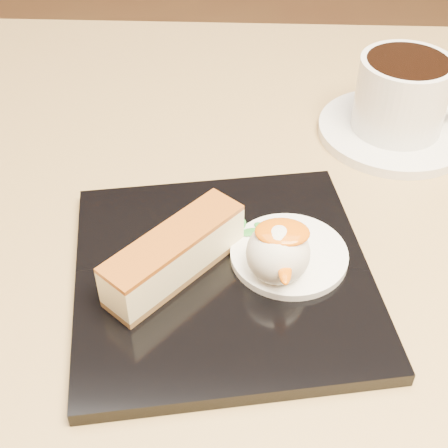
{
  "coord_description": "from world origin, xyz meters",
  "views": [
    {
      "loc": [
        0.02,
        -0.39,
        1.07
      ],
      "look_at": [
        0.0,
        -0.04,
        0.76
      ],
      "focal_mm": 50.0,
      "sensor_mm": 36.0,
      "label": 1
    }
  ],
  "objects_px": {
    "dessert_plate": "(223,275)",
    "ice_cream_scoop": "(278,253)",
    "cheesecake": "(175,255)",
    "coffee_cup": "(404,93)",
    "saucer": "(394,131)",
    "table": "(224,339)"
  },
  "relations": [
    {
      "from": "dessert_plate",
      "to": "ice_cream_scoop",
      "type": "relative_size",
      "value": 4.72
    },
    {
      "from": "cheesecake",
      "to": "ice_cream_scoop",
      "type": "distance_m",
      "value": 0.08
    },
    {
      "from": "cheesecake",
      "to": "ice_cream_scoop",
      "type": "xyz_separation_m",
      "value": [
        0.08,
        0.0,
        0.0
      ]
    },
    {
      "from": "ice_cream_scoop",
      "to": "coffee_cup",
      "type": "height_order",
      "value": "coffee_cup"
    },
    {
      "from": "cheesecake",
      "to": "ice_cream_scoop",
      "type": "relative_size",
      "value": 2.37
    },
    {
      "from": "cheesecake",
      "to": "coffee_cup",
      "type": "relative_size",
      "value": 0.94
    },
    {
      "from": "ice_cream_scoop",
      "to": "saucer",
      "type": "relative_size",
      "value": 0.31
    },
    {
      "from": "saucer",
      "to": "dessert_plate",
      "type": "bearing_deg",
      "value": -128.14
    },
    {
      "from": "saucer",
      "to": "cheesecake",
      "type": "bearing_deg",
      "value": -132.99
    },
    {
      "from": "ice_cream_scoop",
      "to": "cheesecake",
      "type": "bearing_deg",
      "value": -180.0
    },
    {
      "from": "dessert_plate",
      "to": "coffee_cup",
      "type": "distance_m",
      "value": 0.27
    },
    {
      "from": "saucer",
      "to": "coffee_cup",
      "type": "relative_size",
      "value": 1.28
    },
    {
      "from": "table",
      "to": "dessert_plate",
      "type": "height_order",
      "value": "dessert_plate"
    },
    {
      "from": "table",
      "to": "dessert_plate",
      "type": "relative_size",
      "value": 3.64
    },
    {
      "from": "dessert_plate",
      "to": "cheesecake",
      "type": "bearing_deg",
      "value": -171.87
    },
    {
      "from": "ice_cream_scoop",
      "to": "coffee_cup",
      "type": "distance_m",
      "value": 0.25
    },
    {
      "from": "table",
      "to": "dessert_plate",
      "type": "bearing_deg",
      "value": -88.12
    },
    {
      "from": "cheesecake",
      "to": "saucer",
      "type": "distance_m",
      "value": 0.29
    },
    {
      "from": "cheesecake",
      "to": "coffee_cup",
      "type": "distance_m",
      "value": 0.29
    },
    {
      "from": "table",
      "to": "cheesecake",
      "type": "xyz_separation_m",
      "value": [
        -0.03,
        -0.07,
        0.19
      ]
    },
    {
      "from": "table",
      "to": "cheesecake",
      "type": "distance_m",
      "value": 0.2
    },
    {
      "from": "table",
      "to": "saucer",
      "type": "bearing_deg",
      "value": 40.76
    }
  ]
}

